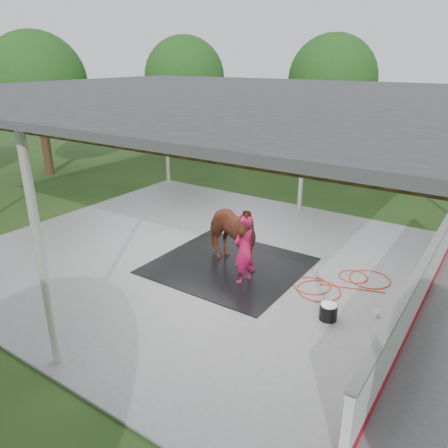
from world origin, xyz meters
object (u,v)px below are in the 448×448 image
Objects in this scene: wash_bucket at (328,312)px; dasher_board at (418,292)px; horse at (229,233)px; handler at (244,249)px.

dasher_board is at bearing 36.53° from wash_bucket.
horse is at bearing 163.56° from wash_bucket.
dasher_board is 3.55m from handler.
horse is 5.74× the size of wash_bucket.
handler is at bearing -169.66° from dasher_board.
handler is 4.60× the size of wash_bucket.
dasher_board is 23.35× the size of wash_bucket.
horse is 3.04m from wash_bucket.
dasher_board is 4.07× the size of horse.
horse reaches higher than dasher_board.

